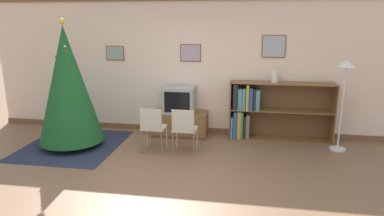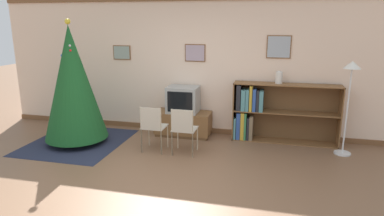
{
  "view_description": "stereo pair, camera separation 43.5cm",
  "coord_description": "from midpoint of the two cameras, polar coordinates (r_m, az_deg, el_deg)",
  "views": [
    {
      "loc": [
        1.11,
        -4.14,
        2.23
      ],
      "look_at": [
        0.21,
        1.39,
        0.8
      ],
      "focal_mm": 32.0,
      "sensor_mm": 36.0,
      "label": 1
    },
    {
      "loc": [
        1.54,
        -4.05,
        2.23
      ],
      "look_at": [
        0.21,
        1.39,
        0.8
      ],
      "focal_mm": 32.0,
      "sensor_mm": 36.0,
      "label": 2
    }
  ],
  "objects": [
    {
      "name": "folding_chair_left",
      "position": [
        5.91,
        -4.48,
        -3.01
      ],
      "size": [
        0.4,
        0.4,
        0.82
      ],
      "color": "#BCB29E",
      "rests_on": "ground_plane"
    },
    {
      "name": "television",
      "position": [
        6.69,
        0.36,
        1.42
      ],
      "size": [
        0.6,
        0.48,
        0.51
      ],
      "color": "#9E9E99",
      "rests_on": "tv_console"
    },
    {
      "name": "wall_back",
      "position": [
        6.85,
        2.45,
        6.96
      ],
      "size": [
        8.36,
        0.11,
        2.7
      ],
      "color": "beige",
      "rests_on": "ground_plane"
    },
    {
      "name": "bookshelf",
      "position": [
        6.65,
        13.95,
        -0.71
      ],
      "size": [
        1.93,
        0.36,
        1.11
      ],
      "color": "brown",
      "rests_on": "ground_plane"
    },
    {
      "name": "tv_console",
      "position": [
        6.82,
        0.36,
        -2.61
      ],
      "size": [
        1.09,
        0.49,
        0.48
      ],
      "color": "brown",
      "rests_on": "ground_plane"
    },
    {
      "name": "ground_plane",
      "position": [
        4.85,
        -3.88,
        -13.09
      ],
      "size": [
        24.0,
        24.0,
        0.0
      ],
      "primitive_type": "plane",
      "color": "brown"
    },
    {
      "name": "standing_lamp",
      "position": [
        6.28,
        26.71,
        3.62
      ],
      "size": [
        0.28,
        0.28,
        1.6
      ],
      "color": "silver",
      "rests_on": "ground_plane"
    },
    {
      "name": "vase",
      "position": [
        6.54,
        16.17,
        4.91
      ],
      "size": [
        0.13,
        0.13,
        0.22
      ],
      "color": "silver",
      "rests_on": "bookshelf"
    },
    {
      "name": "folding_chair_right",
      "position": [
        5.77,
        0.74,
        -3.4
      ],
      "size": [
        0.4,
        0.4,
        0.82
      ],
      "color": "#BCB29E",
      "rests_on": "ground_plane"
    },
    {
      "name": "area_rug",
      "position": [
        6.78,
        -16.74,
        -5.48
      ],
      "size": [
        1.69,
        1.89,
        0.01
      ],
      "color": "#23283D",
      "rests_on": "ground_plane"
    },
    {
      "name": "christmas_tree",
      "position": [
        6.49,
        -17.45,
        3.95
      ],
      "size": [
        1.14,
        1.14,
        2.26
      ],
      "color": "maroon",
      "rests_on": "area_rug"
    }
  ]
}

